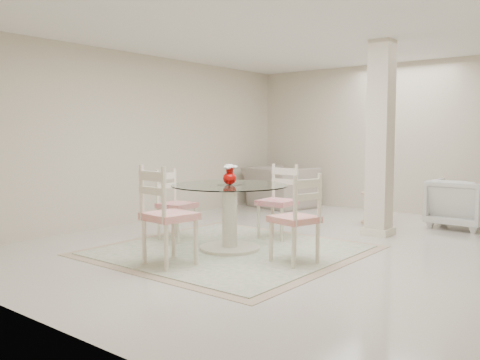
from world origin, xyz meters
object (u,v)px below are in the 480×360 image
Objects in this scene: recliner_taupe at (280,187)px; armchair_white at (459,203)px; column at (380,139)px; side_table at (376,209)px; dining_chair_east at (299,212)px; dining_chair_north at (280,196)px; dining_chair_west at (173,199)px; dining_chair_south at (164,208)px; dining_table at (230,217)px; red_vase at (230,175)px.

recliner_taupe is 3.38m from armchair_white.
side_table is (-0.40, 0.82, -1.12)m from column.
dining_chair_east is 0.99× the size of dining_chair_north.
dining_chair_south reaches higher than dining_chair_west.
dining_table is at bearing -86.33° from dining_chair_south.
red_vase is at bearing -86.38° from dining_chair_south.
recliner_taupe is 1.48× the size of armchair_white.
dining_chair_north is at bearing -51.43° from dining_chair_west.
recliner_taupe is at bearing -64.06° from dining_chair_south.
dining_table is at bearing -115.42° from column.
dining_chair_south is (-0.05, -1.03, 0.22)m from dining_table.
dining_table is 1.04m from dining_chair_north.
dining_chair_south is at bearing 123.86° from recliner_taupe.
column reaches higher than dining_chair_south.
dining_chair_north is at bearing 87.96° from dining_table.
armchair_white is (1.72, 3.37, -0.56)m from red_vase.
dining_table is at bearing 64.47° from armchair_white.
dining_table is 1.16× the size of recliner_taupe.
armchair_white is at bearing 50.80° from dining_chair_north.
dining_chair_west reaches higher than side_table.
dining_chair_west is 4.31m from armchair_white.
dining_chair_north reaches higher than dining_chair_west.
armchair_white is (1.68, 2.34, -0.21)m from dining_chair_north.
dining_table is 3.89m from recliner_taupe.
column is at bearing 166.02° from recliner_taupe.
recliner_taupe is at bearing -1.05° from armchair_white.
column is 2.59× the size of dining_chair_west.
dining_chair_north reaches higher than recliner_taupe.
dining_chair_south is (-1.04, -3.11, -0.72)m from column.
dining_chair_south is at bearing -95.97° from dining_chair_north.
dining_chair_east is 1.34× the size of armchair_white.
dining_chair_west reaches higher than dining_table.
dining_chair_south is at bearing 69.59° from armchair_white.
armchair_white is 1.22m from side_table.
dining_chair_north is at bearing 138.55° from recliner_taupe.
recliner_taupe is (-1.66, 3.52, -0.02)m from dining_table.
dining_chair_east is at bearing 79.96° from armchair_white.
red_vase is 1.08m from dining_chair_east.
red_vase is at bearing -18.43° from dining_table.
armchair_white is at bearing -168.20° from recliner_taupe.
dining_table is 1.26× the size of dining_chair_north.
armchair_white is (0.70, 3.42, -0.20)m from dining_chair_east.
dining_chair_west is (-1.02, 0.04, -0.38)m from red_vase.
red_vase is 3.82m from armchair_white.
recliner_taupe is (-0.64, 3.48, -0.16)m from dining_chair_west.
dining_table reaches higher than recliner_taupe.
dining_table is at bearing 161.57° from red_vase.
recliner_taupe is (-1.66, 3.52, -0.54)m from red_vase.
column is at bearing 44.55° from dining_chair_north.
red_vase is 1.09m from dining_chair_west.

